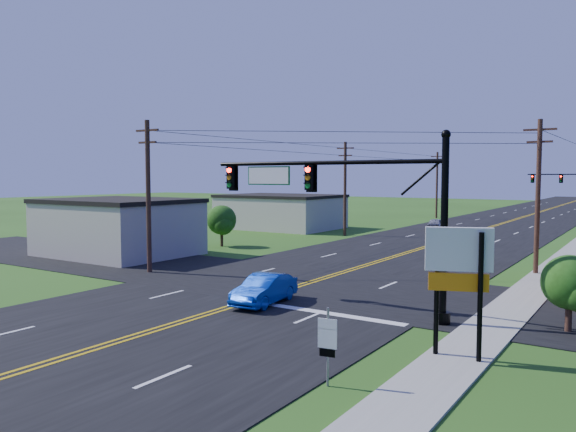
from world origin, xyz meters
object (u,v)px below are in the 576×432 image
Objects in this scene: signal_mast_main at (341,199)px; signal_mast_far at (568,184)px; route_sign at (328,341)px; blue_car at (264,290)px.

signal_mast_far is (0.10, 72.00, -0.20)m from signal_mast_main.
route_sign is at bearing -87.30° from signal_mast_far.
signal_mast_main and signal_mast_far have the same top height.
blue_car is 10.04m from route_sign.
signal_mast_far is 5.05× the size of route_sign.
signal_mast_far is 73.18m from blue_car.
blue_car is at bearing -163.03° from signal_mast_main.
signal_mast_far is at bearing 81.12° from blue_car.
route_sign is (7.15, -7.02, 0.61)m from blue_car.
signal_mast_main is 72.00m from signal_mast_far.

